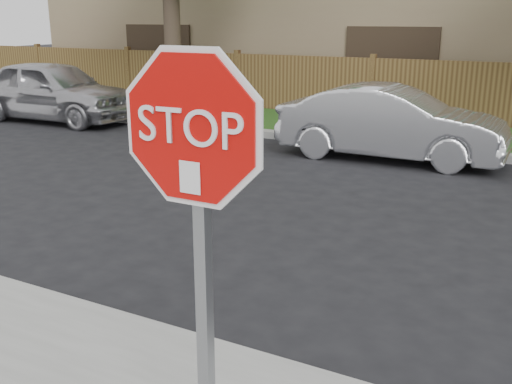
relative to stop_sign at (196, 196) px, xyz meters
The scene contains 3 objects.
stop_sign is the anchor object (origin of this frame).
sedan_far_left 13.79m from the stop_sign, 139.46° to the left, with size 1.85×4.60×1.57m, color #B8B8BD.
sedan_left 9.03m from the stop_sign, 100.09° to the left, with size 1.46×4.19×1.38m, color silver.
Camera 1 is at (0.77, -3.67, 2.63)m, focal length 42.00 mm.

